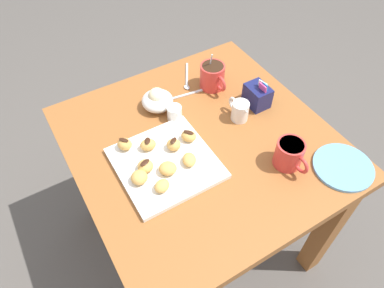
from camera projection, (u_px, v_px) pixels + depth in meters
ground_plane at (199, 235)px, 1.73m from camera, size 8.00×8.00×0.00m
dining_table at (201, 165)px, 1.30m from camera, size 0.86×0.84×0.71m
pastry_plate_square at (166, 163)px, 1.12m from camera, size 0.30×0.30×0.02m
coffee_mug_red_left at (213, 76)px, 1.34m from camera, size 0.13×0.09×0.15m
coffee_mug_red_right at (290, 154)px, 1.09m from camera, size 0.13×0.09×0.09m
cream_pitcher_white at (240, 110)px, 1.23m from camera, size 0.10×0.06×0.07m
sugar_caddy at (257, 96)px, 1.28m from camera, size 0.09×0.07×0.11m
ice_cream_bowl at (157, 100)px, 1.27m from camera, size 0.11×0.11×0.08m
chocolate_sauce_pitcher at (174, 112)px, 1.24m from camera, size 0.09×0.05×0.06m
saucer_sky_left at (343, 167)px, 1.12m from camera, size 0.19×0.19×0.01m
loose_spoon_near_saucer at (180, 96)px, 1.33m from camera, size 0.04×0.16×0.01m
loose_spoon_by_plate at (187, 79)px, 1.40m from camera, size 0.15×0.09×0.01m
beignet_0 at (174, 145)px, 1.14m from camera, size 0.06×0.06×0.04m
chocolate_drizzle_0 at (173, 141)px, 1.12m from camera, size 0.03×0.03×0.00m
beignet_1 at (189, 136)px, 1.16m from camera, size 0.07×0.06×0.03m
chocolate_drizzle_1 at (189, 132)px, 1.15m from camera, size 0.04×0.03×0.00m
beignet_2 at (125, 144)px, 1.14m from camera, size 0.06×0.06×0.04m
chocolate_drizzle_2 at (124, 140)px, 1.12m from camera, size 0.03×0.03×0.00m
beignet_3 at (139, 177)px, 1.06m from camera, size 0.07×0.07×0.04m
beignet_4 at (148, 145)px, 1.14m from camera, size 0.05×0.06×0.04m
chocolate_drizzle_4 at (147, 141)px, 1.12m from camera, size 0.03×0.03×0.00m
beignet_5 at (162, 186)px, 1.04m from camera, size 0.06×0.06×0.03m
beignet_6 at (145, 166)px, 1.09m from camera, size 0.05×0.05×0.03m
chocolate_drizzle_6 at (145, 163)px, 1.07m from camera, size 0.03×0.04×0.00m
beignet_7 at (168, 168)px, 1.08m from camera, size 0.07×0.07×0.03m
beignet_8 at (189, 160)px, 1.10m from camera, size 0.07×0.06×0.03m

